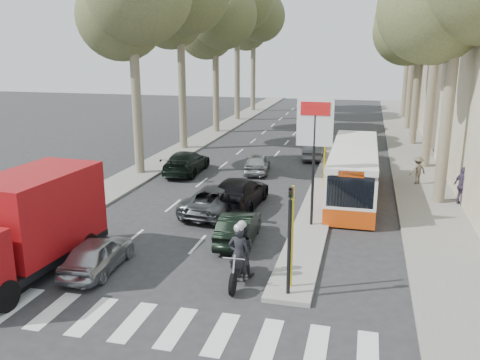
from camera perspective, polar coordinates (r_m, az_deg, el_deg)
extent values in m
plane|color=#28282B|center=(18.34, -4.09, -9.76)|extent=(120.00, 120.00, 0.00)
cube|color=gray|center=(41.64, 18.42, 3.63)|extent=(3.20, 70.00, 0.12)
cube|color=gray|center=(46.41, -2.78, 5.46)|extent=(2.40, 64.00, 0.12)
cube|color=gray|center=(27.93, 9.35, -1.02)|extent=(1.50, 26.00, 0.16)
cylinder|color=yellow|center=(16.07, 5.82, -6.68)|extent=(0.10, 0.10, 3.50)
cylinder|color=yellow|center=(21.73, 8.14, -0.99)|extent=(0.10, 0.10, 3.50)
cylinder|color=yellow|center=(27.53, 9.49, 2.32)|extent=(0.10, 0.10, 3.50)
cylinder|color=black|center=(21.51, 8.23, 1.18)|extent=(0.12, 0.12, 5.20)
cube|color=white|center=(21.13, 8.43, 6.46)|extent=(1.50, 0.10, 2.00)
cube|color=red|center=(21.00, 8.47, 7.92)|extent=(1.20, 0.02, 0.55)
cylinder|color=black|center=(15.67, 5.54, -7.85)|extent=(0.12, 0.12, 3.20)
imported|color=black|center=(15.15, 5.68, -2.61)|extent=(0.16, 0.41, 1.00)
cylinder|color=#6B604C|center=(31.02, -11.52, 8.22)|extent=(0.56, 0.56, 8.40)
sphere|color=#464F2C|center=(31.85, -13.24, 17.50)|extent=(5.20, 5.20, 5.20)
cylinder|color=#6B604C|center=(38.37, -6.51, 10.06)|extent=(0.56, 0.56, 8.96)
sphere|color=#464F2C|center=(39.22, -7.87, 18.08)|extent=(5.20, 5.20, 5.20)
cylinder|color=#6B604C|center=(45.90, -2.72, 10.39)|extent=(0.56, 0.56, 8.12)
sphere|color=#464F2C|center=(46.65, -3.81, 16.50)|extent=(5.20, 5.20, 5.20)
sphere|color=#464F2C|center=(44.81, -1.97, 18.08)|extent=(5.80, 5.80, 5.80)
sphere|color=#464F2C|center=(46.90, -2.18, 19.35)|extent=(4.80, 4.80, 4.80)
cylinder|color=#6B604C|center=(53.57, -0.32, 11.79)|extent=(0.56, 0.56, 9.52)
sphere|color=#464F2C|center=(54.41, -1.24, 17.93)|extent=(5.20, 5.20, 5.20)
sphere|color=#464F2C|center=(52.67, 0.44, 19.51)|extent=(5.80, 5.80, 5.80)
cylinder|color=#6B604C|center=(61.39, 1.48, 11.79)|extent=(0.56, 0.56, 8.68)
sphere|color=#464F2C|center=(62.14, 0.70, 16.69)|extent=(5.20, 5.20, 5.20)
sphere|color=#464F2C|center=(60.41, 2.22, 17.91)|extent=(5.80, 5.80, 5.80)
sphere|color=#464F2C|center=(62.49, 1.95, 18.95)|extent=(4.80, 4.80, 4.80)
cylinder|color=#6B604C|center=(26.30, 22.18, 6.28)|extent=(0.56, 0.56, 8.40)
sphere|color=#464F2C|center=(26.61, 20.89, 17.54)|extent=(5.20, 5.20, 5.20)
cylinder|color=#6B604C|center=(34.16, 20.67, 8.87)|extent=(0.56, 0.56, 9.24)
sphere|color=#464F2C|center=(34.63, 19.72, 18.35)|extent=(5.20, 5.20, 5.20)
cylinder|color=#6B604C|center=(42.13, 19.17, 9.00)|extent=(0.56, 0.56, 7.84)
sphere|color=#464F2C|center=(42.51, 18.27, 15.57)|extent=(5.20, 5.20, 5.20)
sphere|color=#464F2C|center=(41.32, 21.27, 16.92)|extent=(5.80, 5.80, 5.80)
sphere|color=#464F2C|center=(43.21, 20.15, 18.37)|extent=(4.80, 4.80, 4.80)
cylinder|color=#6B604C|center=(50.05, 18.61, 10.50)|extent=(0.56, 0.56, 8.96)
sphere|color=#464F2C|center=(50.54, 17.91, 16.78)|extent=(5.20, 5.20, 5.20)
sphere|color=#464F2C|center=(49.36, 20.44, 18.13)|extent=(5.80, 5.80, 5.80)
cylinder|color=#6B604C|center=(58.04, 18.14, 10.76)|extent=(0.56, 0.56, 8.40)
sphere|color=#464F2C|center=(58.51, 17.50, 15.85)|extent=(5.20, 5.20, 5.20)
sphere|color=#464F2C|center=(57.28, 19.65, 16.92)|extent=(5.80, 5.80, 5.80)
sphere|color=#464F2C|center=(59.19, 18.88, 18.05)|extent=(4.80, 4.80, 4.80)
imported|color=#A7A9AF|center=(18.51, -15.70, -8.00)|extent=(1.61, 3.68, 1.23)
imported|color=black|center=(20.32, -0.16, -5.32)|extent=(1.52, 3.81, 1.23)
imported|color=#45484C|center=(23.81, -2.46, -2.15)|extent=(2.82, 5.07, 1.34)
imported|color=black|center=(24.53, -0.17, -1.45)|extent=(2.28, 5.18, 1.48)
imported|color=#9C9FA3|center=(31.34, 1.94, 1.92)|extent=(1.86, 3.75, 1.23)
imported|color=#4F5257|center=(35.50, 8.16, 3.29)|extent=(1.54, 3.73, 1.20)
imported|color=black|center=(31.35, -6.04, 1.99)|extent=(2.07, 4.82, 1.38)
cube|color=black|center=(18.90, -22.95, -8.25)|extent=(2.83, 6.60, 0.27)
cylinder|color=black|center=(16.84, -24.91, -11.73)|extent=(0.39, 0.99, 0.97)
cylinder|color=black|center=(20.96, -21.72, -6.18)|extent=(0.39, 0.99, 0.97)
cylinder|color=black|center=(19.70, -16.86, -7.09)|extent=(0.39, 0.99, 0.97)
cube|color=maroon|center=(19.01, -21.73, -3.16)|extent=(2.79, 4.68, 2.69)
cube|color=#D1420B|center=(26.94, 12.51, -0.87)|extent=(2.24, 10.20, 0.80)
cube|color=white|center=(26.68, 12.64, 1.33)|extent=(2.24, 10.20, 1.33)
cube|color=black|center=(26.62, 12.67, 1.88)|extent=(2.26, 9.80, 0.75)
cube|color=white|center=(26.47, 12.76, 3.38)|extent=(2.24, 10.20, 0.27)
cube|color=black|center=(21.74, 12.26, -1.36)|extent=(1.95, 0.06, 1.33)
cube|color=#D1420B|center=(21.54, 12.37, 0.64)|extent=(1.06, 0.06, 0.28)
cylinder|color=black|center=(23.87, 9.88, -3.00)|extent=(0.25, 0.85, 0.85)
cylinder|color=black|center=(23.84, 14.62, -3.29)|extent=(0.25, 0.85, 0.85)
cylinder|color=black|center=(29.95, 10.80, 0.63)|extent=(0.25, 0.85, 0.85)
cylinder|color=black|center=(29.92, 14.58, 0.39)|extent=(0.25, 0.85, 0.85)
cylinder|color=black|center=(16.29, -0.83, -11.61)|extent=(0.14, 0.74, 0.73)
cylinder|color=black|center=(17.81, 0.45, -9.20)|extent=(0.14, 0.74, 0.73)
cylinder|color=silver|center=(16.18, -0.77, -10.10)|extent=(0.08, 0.46, 0.92)
cube|color=black|center=(17.04, -0.12, -9.82)|extent=(0.28, 0.87, 0.34)
cube|color=black|center=(16.71, -0.29, -9.17)|extent=(0.36, 0.53, 0.25)
cube|color=black|center=(17.25, 0.13, -8.62)|extent=(0.34, 0.76, 0.14)
cylinder|color=silver|center=(16.09, -0.71, -8.82)|extent=(0.71, 0.07, 0.05)
imported|color=black|center=(16.83, -0.12, -8.26)|extent=(0.72, 0.48, 1.93)
imported|color=black|center=(17.27, 0.22, -7.86)|extent=(0.89, 0.52, 1.81)
sphere|color=#B2B2B7|center=(16.45, -0.16, -5.43)|extent=(0.32, 0.32, 0.32)
sphere|color=#B2B2B7|center=(16.91, 0.19, -5.09)|extent=(0.32, 0.32, 0.32)
imported|color=#443855|center=(26.77, 23.72, -0.62)|extent=(1.03, 1.23, 1.89)
imported|color=#62594A|center=(30.04, 19.33, 1.06)|extent=(1.08, 0.91, 1.55)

